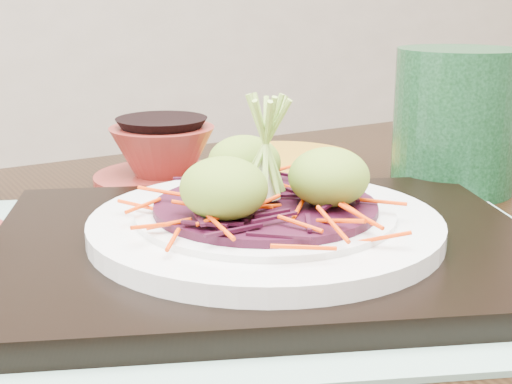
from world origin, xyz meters
name	(u,v)px	position (x,y,z in m)	size (l,w,h in m)	color
dining_table	(219,371)	(-0.07, 0.10, 0.68)	(1.36, 1.01, 0.78)	black
placemat	(265,260)	(-0.03, 0.08, 0.78)	(0.50, 0.39, 0.00)	#80A593
serving_tray	(265,246)	(-0.03, 0.08, 0.79)	(0.44, 0.33, 0.02)	black
white_plate	(265,223)	(-0.03, 0.08, 0.81)	(0.28, 0.28, 0.02)	silver
cabbage_bed	(266,206)	(-0.03, 0.08, 0.83)	(0.18, 0.18, 0.01)	#340A1D
carrot_julienne	(266,196)	(-0.03, 0.08, 0.84)	(0.22, 0.22, 0.01)	red
guacamole_scoops	(266,176)	(-0.03, 0.08, 0.85)	(0.15, 0.14, 0.05)	olive
scallion_garnish	(266,149)	(-0.03, 0.08, 0.88)	(0.07, 0.07, 0.10)	#8AB046
terracotta_bowl_set	(163,159)	(-0.04, 0.35, 0.81)	(0.17, 0.17, 0.07)	maroon
yellow_plate	(283,160)	(0.12, 0.38, 0.79)	(0.19, 0.19, 0.01)	#B37713
green_jar	(455,121)	(0.25, 0.20, 0.86)	(0.13, 0.13, 0.15)	#1A4B2A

